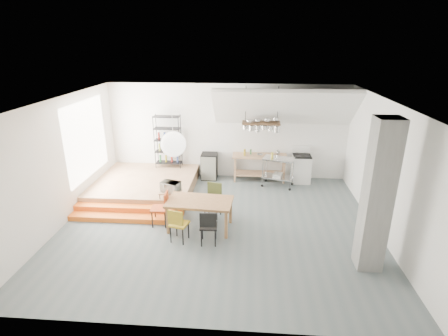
# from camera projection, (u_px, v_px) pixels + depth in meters

# --- Properties ---
(floor) EXTENTS (8.00, 8.00, 0.00)m
(floor) POSITION_uv_depth(u_px,v_px,m) (218.00, 225.00, 9.09)
(floor) COLOR slate
(floor) RESTS_ON ground
(wall_back) EXTENTS (8.00, 0.04, 3.20)m
(wall_back) POSITION_uv_depth(u_px,v_px,m) (228.00, 132.00, 11.81)
(wall_back) COLOR silver
(wall_back) RESTS_ON ground
(wall_left) EXTENTS (0.04, 7.00, 3.20)m
(wall_left) POSITION_uv_depth(u_px,v_px,m) (61.00, 163.00, 8.82)
(wall_left) COLOR silver
(wall_left) RESTS_ON ground
(wall_right) EXTENTS (0.04, 7.00, 3.20)m
(wall_right) POSITION_uv_depth(u_px,v_px,m) (386.00, 171.00, 8.25)
(wall_right) COLOR silver
(wall_right) RESTS_ON ground
(ceiling) EXTENTS (8.00, 7.00, 0.02)m
(ceiling) POSITION_uv_depth(u_px,v_px,m) (218.00, 101.00, 7.98)
(ceiling) COLOR white
(ceiling) RESTS_ON wall_back
(slope_ceiling) EXTENTS (4.40, 1.44, 1.32)m
(slope_ceiling) POSITION_uv_depth(u_px,v_px,m) (284.00, 108.00, 10.79)
(slope_ceiling) COLOR white
(slope_ceiling) RESTS_ON wall_back
(window_pane) EXTENTS (0.02, 2.50, 2.20)m
(window_pane) POSITION_uv_depth(u_px,v_px,m) (87.00, 139.00, 10.15)
(window_pane) COLOR white
(window_pane) RESTS_ON wall_left
(platform) EXTENTS (3.00, 3.00, 0.40)m
(platform) POSITION_uv_depth(u_px,v_px,m) (146.00, 185.00, 11.07)
(platform) COLOR #996E4C
(platform) RESTS_ON ground
(step_lower) EXTENTS (3.00, 0.35, 0.13)m
(step_lower) POSITION_uv_depth(u_px,v_px,m) (125.00, 218.00, 9.29)
(step_lower) COLOR orange
(step_lower) RESTS_ON ground
(step_upper) EXTENTS (3.00, 0.35, 0.27)m
(step_upper) POSITION_uv_depth(u_px,v_px,m) (129.00, 210.00, 9.59)
(step_upper) COLOR orange
(step_upper) RESTS_ON ground
(concrete_column) EXTENTS (0.50, 0.50, 3.20)m
(concrete_column) POSITION_uv_depth(u_px,v_px,m) (377.00, 197.00, 6.90)
(concrete_column) COLOR slate
(concrete_column) RESTS_ON ground
(kitchen_counter) EXTENTS (1.80, 0.60, 0.91)m
(kitchen_counter) POSITION_uv_depth(u_px,v_px,m) (259.00, 163.00, 11.74)
(kitchen_counter) COLOR #996E4C
(kitchen_counter) RESTS_ON ground
(stove) EXTENTS (0.60, 0.60, 1.18)m
(stove) POSITION_uv_depth(u_px,v_px,m) (301.00, 168.00, 11.70)
(stove) COLOR white
(stove) RESTS_ON ground
(pot_rack) EXTENTS (1.20, 0.50, 1.43)m
(pot_rack) POSITION_uv_depth(u_px,v_px,m) (262.00, 125.00, 11.06)
(pot_rack) COLOR #3C2818
(pot_rack) RESTS_ON ceiling
(wire_shelving) EXTENTS (0.88, 0.38, 1.80)m
(wire_shelving) POSITION_uv_depth(u_px,v_px,m) (168.00, 141.00, 11.77)
(wire_shelving) COLOR black
(wire_shelving) RESTS_ON platform
(microwave_shelf) EXTENTS (0.60, 0.40, 0.16)m
(microwave_shelf) POSITION_uv_depth(u_px,v_px,m) (171.00, 192.00, 9.70)
(microwave_shelf) COLOR #996E4C
(microwave_shelf) RESTS_ON platform
(paper_lantern) EXTENTS (0.60, 0.60, 0.60)m
(paper_lantern) POSITION_uv_depth(u_px,v_px,m) (173.00, 144.00, 8.26)
(paper_lantern) COLOR white
(paper_lantern) RESTS_ON ceiling
(dining_table) EXTENTS (1.68, 1.03, 0.77)m
(dining_table) POSITION_uv_depth(u_px,v_px,m) (200.00, 204.00, 8.70)
(dining_table) COLOR brown
(dining_table) RESTS_ON ground
(chair_mustard) EXTENTS (0.48, 0.48, 0.87)m
(chair_mustard) POSITION_uv_depth(u_px,v_px,m) (178.00, 223.00, 8.13)
(chair_mustard) COLOR #B5951F
(chair_mustard) RESTS_ON ground
(chair_black) EXTENTS (0.42, 0.42, 0.88)m
(chair_black) POSITION_uv_depth(u_px,v_px,m) (208.00, 225.00, 8.03)
(chair_black) COLOR black
(chair_black) RESTS_ON ground
(chair_olive) EXTENTS (0.50, 0.50, 0.92)m
(chair_olive) POSITION_uv_depth(u_px,v_px,m) (213.00, 197.00, 9.39)
(chair_olive) COLOR #4B5528
(chair_olive) RESTS_ON ground
(chair_red) EXTENTS (0.43, 0.43, 0.91)m
(chair_red) POSITION_uv_depth(u_px,v_px,m) (162.00, 206.00, 8.90)
(chair_red) COLOR #BC451A
(chair_red) RESTS_ON ground
(rolling_cart) EXTENTS (1.08, 0.79, 0.97)m
(rolling_cart) POSITION_uv_depth(u_px,v_px,m) (278.00, 168.00, 11.28)
(rolling_cart) COLOR silver
(rolling_cart) RESTS_ON ground
(mini_fridge) EXTENTS (0.53, 0.53, 0.90)m
(mini_fridge) POSITION_uv_depth(u_px,v_px,m) (209.00, 166.00, 11.97)
(mini_fridge) COLOR black
(mini_fridge) RESTS_ON ground
(microwave) EXTENTS (0.59, 0.49, 0.28)m
(microwave) POSITION_uv_depth(u_px,v_px,m) (170.00, 187.00, 9.65)
(microwave) COLOR beige
(microwave) RESTS_ON microwave_shelf
(bowl) EXTENTS (0.21, 0.21, 0.05)m
(bowl) POSITION_uv_depth(u_px,v_px,m) (260.00, 155.00, 11.59)
(bowl) COLOR silver
(bowl) RESTS_ON kitchen_counter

